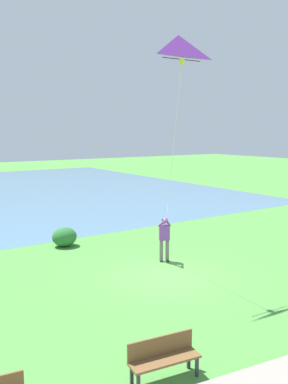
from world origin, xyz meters
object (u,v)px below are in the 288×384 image
person_kite_flyer (164,235)px  flying_kite (179,52)px  park_bench_near_walkway (163,355)px  lakeside_shrub (64,237)px

person_kite_flyer → flying_kite: 6.94m
park_bench_near_walkway → lakeside_shrub: (10.34, -2.24, -0.08)m
person_kite_flyer → flying_kite: bearing=151.1°
flying_kite → lakeside_shrub: flying_kite is taller
person_kite_flyer → park_bench_near_walkway: bearing=142.9°
flying_kite → lakeside_shrub: (6.57, 1.10, -7.01)m
flying_kite → park_bench_near_walkway: size_ratio=3.98×
person_kite_flyer → lakeside_shrub: (4.21, 2.40, -0.62)m
flying_kite → lakeside_shrub: size_ratio=5.59×
person_kite_flyer → lakeside_shrub: size_ratio=1.66×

